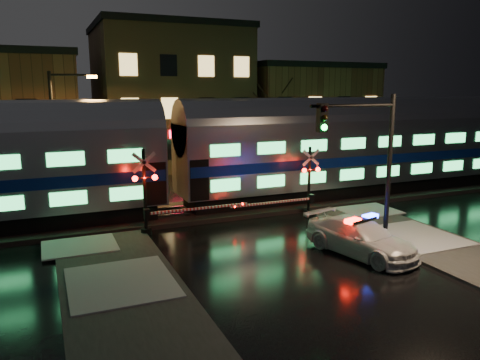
% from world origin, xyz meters
% --- Properties ---
extents(ground, '(120.00, 120.00, 0.00)m').
position_xyz_m(ground, '(0.00, 0.00, 0.00)').
color(ground, black).
rests_on(ground, ground).
extents(ballast, '(90.00, 4.20, 0.24)m').
position_xyz_m(ballast, '(0.00, 5.00, 0.12)').
color(ballast, black).
rests_on(ballast, ground).
extents(sidewalk_left, '(4.00, 20.00, 0.12)m').
position_xyz_m(sidewalk_left, '(-6.50, -6.00, 0.06)').
color(sidewalk_left, '#2D2D2D').
rests_on(sidewalk_left, ground).
extents(sidewalk_right, '(4.00, 20.00, 0.12)m').
position_xyz_m(sidewalk_right, '(6.50, -6.00, 0.06)').
color(sidewalk_right, '#2D2D2D').
rests_on(sidewalk_right, ground).
extents(building_mid, '(12.00, 11.00, 11.50)m').
position_xyz_m(building_mid, '(2.00, 22.50, 5.75)').
color(building_mid, brown).
rests_on(building_mid, ground).
extents(building_right, '(12.00, 10.00, 8.50)m').
position_xyz_m(building_right, '(15.00, 22.00, 4.25)').
color(building_right, brown).
rests_on(building_right, ground).
extents(train, '(51.00, 3.12, 5.92)m').
position_xyz_m(train, '(-2.60, 5.00, 3.38)').
color(train, black).
rests_on(train, ballast).
extents(police_car, '(3.13, 5.28, 1.60)m').
position_xyz_m(police_car, '(3.00, -3.68, 0.72)').
color(police_car, silver).
rests_on(police_car, ground).
extents(crossing_signal_right, '(5.20, 0.63, 3.68)m').
position_xyz_m(crossing_signal_right, '(3.87, 2.30, 1.51)').
color(crossing_signal_right, black).
rests_on(crossing_signal_right, ground).
extents(crossing_signal_left, '(5.66, 0.65, 4.01)m').
position_xyz_m(crossing_signal_left, '(-4.12, 2.30, 1.66)').
color(crossing_signal_left, black).
rests_on(crossing_signal_left, ground).
extents(traffic_light, '(4.17, 0.73, 6.45)m').
position_xyz_m(traffic_light, '(3.51, -3.39, 3.43)').
color(traffic_light, black).
rests_on(traffic_light, ground).
extents(streetlight, '(2.54, 0.27, 7.59)m').
position_xyz_m(streetlight, '(-7.75, 9.00, 4.38)').
color(streetlight, black).
rests_on(streetlight, ground).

